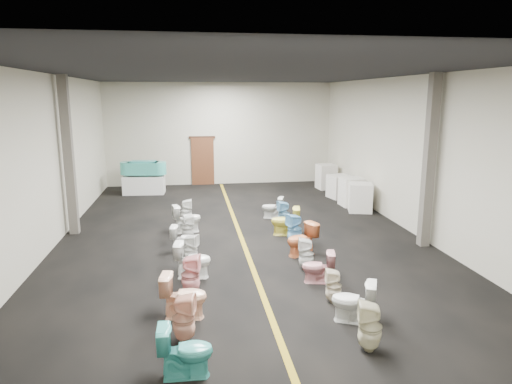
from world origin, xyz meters
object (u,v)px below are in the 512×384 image
Objects in this scene: display_table at (144,185)px; toilet_right_0 at (370,327)px; toilet_right_9 at (273,208)px; appliance_crate_b at (351,192)px; appliance_crate_d at (326,177)px; toilet_left_0 at (186,351)px; appliance_crate_a at (360,197)px; toilet_right_4 at (306,254)px; toilet_left_5 at (191,249)px; toilet_right_8 at (284,214)px; toilet_left_7 at (188,228)px; toilet_left_3 at (191,275)px; toilet_right_2 at (333,286)px; appliance_crate_c at (340,187)px; toilet_left_1 at (184,319)px; toilet_right_5 at (302,240)px; toilet_left_2 at (184,296)px; toilet_left_6 at (185,239)px; bathtub at (143,168)px; toilet_right_6 at (295,229)px; toilet_right_1 at (353,301)px; toilet_left_4 at (193,260)px; toilet_right_3 at (318,267)px; toilet_left_8 at (187,218)px; toilet_left_9 at (186,211)px; toilet_right_7 at (285,221)px.

toilet_right_0 is (4.57, -12.56, 0.05)m from display_table.
appliance_crate_b is at bearing 131.19° from toilet_right_9.
toilet_left_0 is at bearing -115.01° from appliance_crate_d.
toilet_right_4 is at bearing -122.65° from appliance_crate_a.
toilet_right_9 is (-3.15, -4.42, -0.17)m from appliance_crate_d.
toilet_left_5 is 0.91× the size of toilet_right_8.
toilet_left_7 is (-5.89, -6.39, -0.16)m from appliance_crate_d.
appliance_crate_d is 1.31× the size of toilet_right_8.
toilet_left_3 is at bearing -60.63° from toilet_right_4.
toilet_right_2 is at bearing -163.67° from toilet_right_0.
toilet_left_1 is at bearing -120.90° from appliance_crate_c.
toilet_left_0 is 0.97× the size of toilet_right_5.
toilet_right_2 is (2.84, 0.19, -0.07)m from toilet_left_2.
appliance_crate_a is 1.37× the size of toilet_right_9.
appliance_crate_c is 1.28× the size of toilet_left_6.
bathtub is 6.79m from toilet_left_7.
toilet_left_6 is 0.82× the size of toilet_right_6.
toilet_right_6 is (4.60, -7.28, 0.06)m from display_table.
appliance_crate_a is 1.19× the size of toilet_left_2.
toilet_left_6 is 2.92m from toilet_right_6.
toilet_right_8 is at bearing 27.84° from toilet_right_9.
toilet_right_0 reaches higher than toilet_right_1.
toilet_left_4 is at bearing -165.90° from toilet_left_6.
toilet_left_0 reaches higher than toilet_left_5.
toilet_right_3 is (2.84, -2.39, 0.00)m from toilet_left_6.
toilet_left_8 is (-0.02, 0.82, 0.05)m from toilet_left_7.
appliance_crate_a is 1.45× the size of toilet_right_2.
toilet_right_6 is (2.78, 2.78, 0.01)m from toilet_left_3.
toilet_left_1 reaches higher than toilet_right_3.
toilet_left_4 reaches higher than toilet_left_9.
appliance_crate_b is 1.26× the size of toilet_left_1.
appliance_crate_a is at bearing 116.63° from toilet_right_9.
toilet_right_5 reaches higher than toilet_right_2.
toilet_left_7 is 2.77m from toilet_right_7.
toilet_left_9 is 3.30m from toilet_right_7.
toilet_left_8 reaches higher than toilet_right_1.
toilet_left_6 is at bearing -25.48° from toilet_right_9.
toilet_right_2 is at bearing 11.09° from toilet_right_7.
toilet_right_8 reaches higher than toilet_right_4.
display_table is 7.89m from appliance_crate_c.
toilet_left_4 is at bearing 170.71° from toilet_left_8.
toilet_left_1 reaches higher than toilet_right_8.
appliance_crate_d is (0.00, 3.97, 0.03)m from appliance_crate_a.
toilet_right_9 is at bearing -15.01° from toilet_left_2.
toilet_right_3 is 3.44m from toilet_right_7.
toilet_right_4 is at bearing -34.07° from toilet_left_1.
appliance_crate_c reaches higher than toilet_right_9.
appliance_crate_b is 1.24× the size of toilet_left_2.
appliance_crate_c is 8.66m from toilet_left_5.
appliance_crate_b reaches higher than toilet_right_4.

